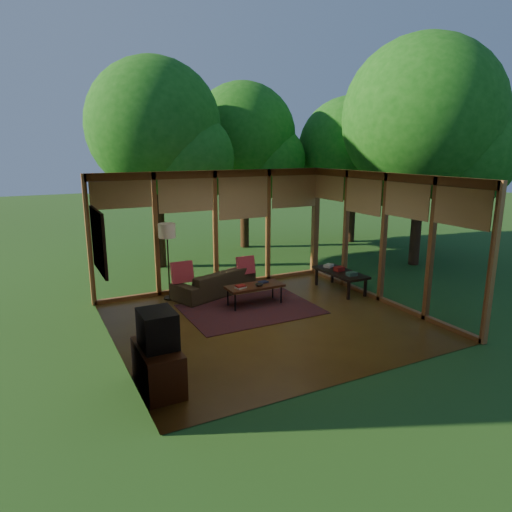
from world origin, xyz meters
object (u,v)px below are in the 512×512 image
sofa (214,282)px  television (158,329)px  side_console (340,273)px  coffee_table (255,287)px  media_cabinet (158,367)px  floor_lamp (167,235)px

sofa → television: (-2.20, -3.44, 0.57)m
television → side_console: size_ratio=0.39×
television → sofa: bearing=57.4°
sofa → coffee_table: size_ratio=1.59×
coffee_table → side_console: bearing=-0.7°
side_console → media_cabinet: bearing=-154.0°
sofa → television: television is taller
sofa → media_cabinet: bearing=37.7°
coffee_table → side_console: (2.17, -0.03, 0.02)m
media_cabinet → coffee_table: bearing=41.7°
side_console → sofa: bearing=158.1°
media_cabinet → television: (0.02, 0.00, 0.55)m
floor_lamp → television: bearing=-108.7°
media_cabinet → side_console: size_ratio=0.71×
television → coffee_table: 3.63m
television → media_cabinet: bearing=180.0°
floor_lamp → coffee_table: size_ratio=1.38×
coffee_table → floor_lamp: bearing=140.9°
coffee_table → side_console: side_console is taller
television → floor_lamp: size_ratio=0.33×
coffee_table → side_console: 2.17m
television → side_console: 5.42m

